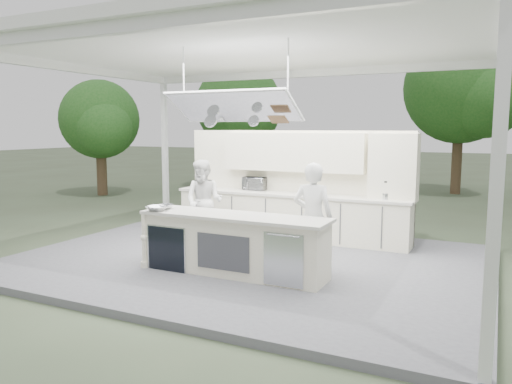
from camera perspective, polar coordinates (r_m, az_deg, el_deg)
The scene contains 12 objects.
ground at distance 8.96m, azimuth -0.86°, elevation -8.35°, with size 90.00×90.00×0.00m, color #46553A.
stage_deck at distance 8.95m, azimuth -0.86°, elevation -7.98°, with size 8.00×6.00×0.12m, color slate.
tent at distance 8.71m, azimuth -0.93°, elevation 15.83°, with size 8.20×6.20×3.86m.
demo_island at distance 7.95m, azimuth -2.70°, elevation -5.96°, with size 3.10×0.79×0.95m.
back_counter at distance 10.52m, azimuth 3.83°, elevation -2.67°, with size 5.08×0.72×0.95m.
back_wall_unit at distance 10.44m, azimuth 6.58°, elevation 2.62°, with size 5.05×0.48×2.25m.
tree_cluster at distance 17.96m, azimuth 13.12°, elevation 9.91°, with size 19.55×9.40×5.85m.
head_chef at distance 8.03m, azimuth 6.51°, elevation -2.91°, with size 0.64×0.42×1.77m, color white.
sous_chef at distance 10.10m, azimuth -5.96°, elevation -1.05°, with size 0.81×0.63×1.67m, color silver.
toaster_oven at distance 10.95m, azimuth -0.07°, elevation 0.99°, with size 0.51×0.35×0.28m, color silver.
bowl_large at distance 8.34m, azimuth -11.24°, elevation -1.85°, with size 0.34×0.34×0.08m, color #B4B6BB.
bowl_small at distance 8.54m, azimuth -10.26°, elevation -1.65°, with size 0.24×0.24×0.08m, color #B3B6BA.
Camera 1 is at (3.91, -7.69, 2.42)m, focal length 35.00 mm.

